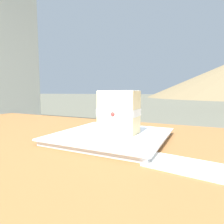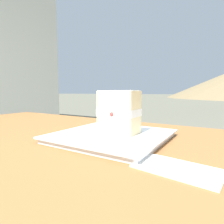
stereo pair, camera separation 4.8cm
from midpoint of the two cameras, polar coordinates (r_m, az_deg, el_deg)
The scene contains 5 objects.
patio_table at distance 0.48m, azimuth -25.33°, elevation -21.84°, with size 1.36×0.90×0.74m.
dessert_plate at distance 0.49m, azimuth -2.82°, elevation -7.35°, with size 0.27×0.27×0.02m.
cake_slice at distance 0.48m, azimuth -0.70°, elevation 0.01°, with size 0.10×0.07×0.11m.
dessert_fork at distance 0.69m, azimuth -0.90°, elevation -3.68°, with size 0.14×0.12×0.01m.
paper_napkin at distance 0.33m, azimuth 17.77°, elevation -15.42°, with size 0.14×0.09×0.00m.
Camera 1 is at (-0.32, 0.27, 0.86)m, focal length 30.02 mm.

